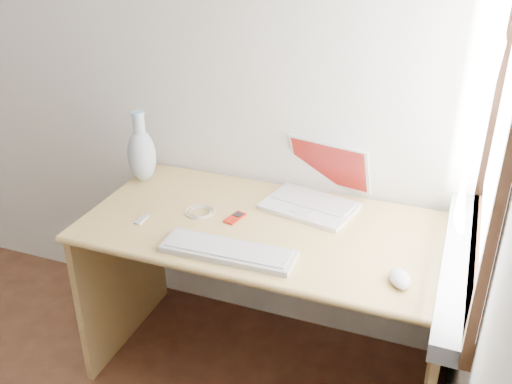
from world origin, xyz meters
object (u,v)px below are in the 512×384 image
at_px(laptop, 313,191).
at_px(external_keyboard, 228,251).
at_px(desk, 273,259).
at_px(vase, 142,153).

distance_m(laptop, external_keyboard, 0.50).
relative_size(desk, vase, 4.40).
xyz_separation_m(laptop, vase, (-0.76, -0.06, 0.07)).
height_order(laptop, vase, vase).
relative_size(laptop, external_keyboard, 0.83).
xyz_separation_m(desk, vase, (-0.64, 0.09, 0.34)).
distance_m(laptop, vase, 0.76).
bearing_deg(desk, vase, 171.68).
height_order(desk, external_keyboard, external_keyboard).
distance_m(external_keyboard, vase, 0.73).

